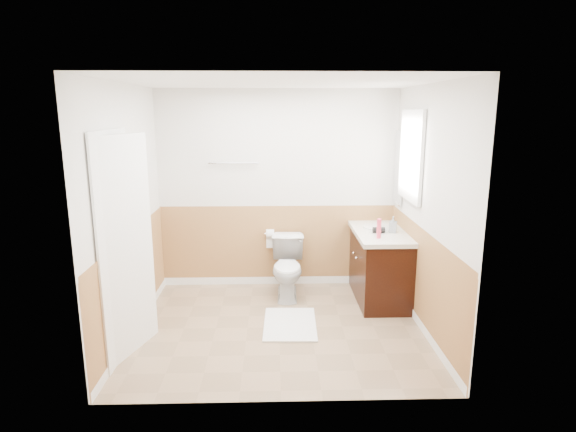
{
  "coord_description": "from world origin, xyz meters",
  "views": [
    {
      "loc": [
        -0.04,
        -4.61,
        2.25
      ],
      "look_at": [
        0.1,
        0.25,
        1.15
      ],
      "focal_mm": 29.5,
      "sensor_mm": 36.0,
      "label": 1
    }
  ],
  "objects_px": {
    "soap_dispenser": "(393,224)",
    "vanity_cabinet": "(379,267)",
    "bath_mat": "(290,324)",
    "lotion_bottle": "(379,229)",
    "toilet": "(288,268)"
  },
  "relations": [
    {
      "from": "soap_dispenser",
      "to": "vanity_cabinet",
      "type": "bearing_deg",
      "value": 149.8
    },
    {
      "from": "bath_mat",
      "to": "lotion_bottle",
      "type": "distance_m",
      "value": 1.43
    },
    {
      "from": "toilet",
      "to": "bath_mat",
      "type": "distance_m",
      "value": 0.89
    },
    {
      "from": "bath_mat",
      "to": "soap_dispenser",
      "type": "height_order",
      "value": "soap_dispenser"
    },
    {
      "from": "toilet",
      "to": "soap_dispenser",
      "type": "distance_m",
      "value": 1.36
    },
    {
      "from": "vanity_cabinet",
      "to": "soap_dispenser",
      "type": "height_order",
      "value": "soap_dispenser"
    },
    {
      "from": "bath_mat",
      "to": "soap_dispenser",
      "type": "bearing_deg",
      "value": 27.26
    },
    {
      "from": "bath_mat",
      "to": "toilet",
      "type": "bearing_deg",
      "value": 90.0
    },
    {
      "from": "soap_dispenser",
      "to": "lotion_bottle",
      "type": "bearing_deg",
      "value": -131.15
    },
    {
      "from": "toilet",
      "to": "vanity_cabinet",
      "type": "relative_size",
      "value": 0.66
    },
    {
      "from": "soap_dispenser",
      "to": "bath_mat",
      "type": "bearing_deg",
      "value": -152.74
    },
    {
      "from": "toilet",
      "to": "lotion_bottle",
      "type": "relative_size",
      "value": 3.28
    },
    {
      "from": "soap_dispenser",
      "to": "toilet",
      "type": "bearing_deg",
      "value": 171.01
    },
    {
      "from": "toilet",
      "to": "lotion_bottle",
      "type": "xyz_separation_m",
      "value": [
        1.0,
        -0.44,
        0.6
      ]
    },
    {
      "from": "vanity_cabinet",
      "to": "bath_mat",
      "type": "bearing_deg",
      "value": -147.57
    }
  ]
}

